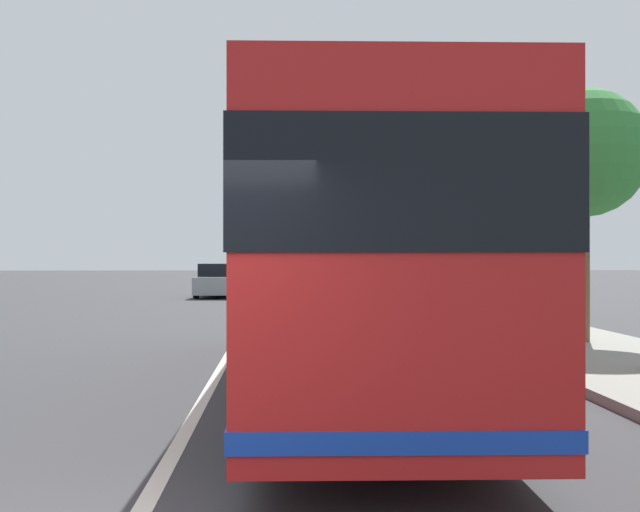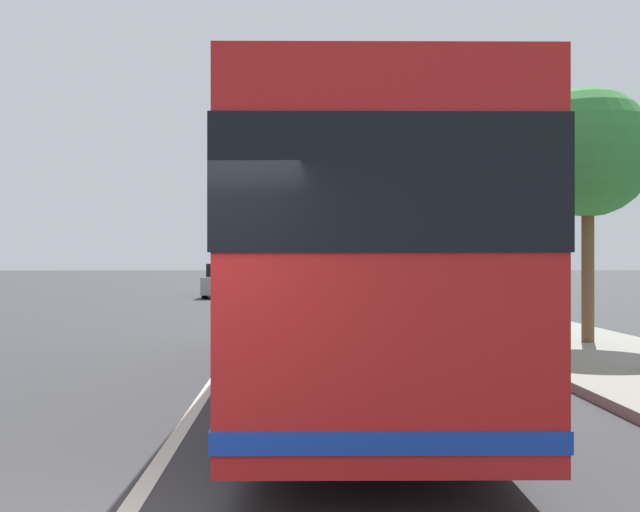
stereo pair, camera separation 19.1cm
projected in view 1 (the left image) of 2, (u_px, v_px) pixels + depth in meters
The scene contains 7 objects.
sidewalk_curb at pixel (591, 352), 14.98m from camera, with size 110.00×3.60×0.14m, color gray.
lane_divider_line at pixel (227, 358), 14.66m from camera, with size 110.00×0.16×0.01m, color silver.
coach_bus at pixel (350, 255), 11.49m from camera, with size 12.32×2.74×3.30m.
car_ahead_same_lane at pixel (325, 295), 24.89m from camera, with size 4.21×1.98×1.46m.
car_behind_bus at pixel (219, 282), 37.31m from camera, with size 4.73×2.05×1.56m.
roadside_tree_mid_block at pixel (583, 154), 16.25m from camera, with size 2.62×2.62×5.29m.
roadside_tree_far_block at pixel (434, 203), 27.60m from camera, with size 3.81×3.81×5.66m.
Camera 1 is at (-4.73, -1.02, 1.85)m, focal length 44.94 mm.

